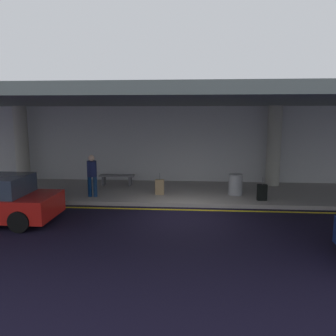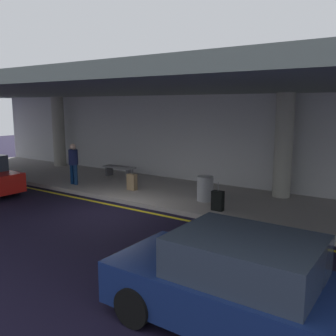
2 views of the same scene
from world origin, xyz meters
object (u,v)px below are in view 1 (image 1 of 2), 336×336
object	(u,v)px
support_column_left_mid	(274,146)
suitcase_upright_primary	(262,192)
support_column_far_left	(22,144)
traveler_with_luggage	(92,173)
suitcase_upright_secondary	(160,187)
bench_metal	(117,178)
trash_bin_steel	(235,185)

from	to	relation	value
support_column_left_mid	suitcase_upright_primary	bearing A→B (deg)	-109.87
support_column_far_left	suitcase_upright_primary	world-z (taller)	support_column_far_left
traveler_with_luggage	suitcase_upright_secondary	size ratio (longest dim) A/B	1.87
support_column_left_mid	bench_metal	xyz separation A→B (m)	(-7.21, -0.59, -1.47)
traveler_with_luggage	suitcase_upright_primary	distance (m)	6.67
support_column_left_mid	traveler_with_luggage	xyz separation A→B (m)	(-7.69, -2.82, -0.86)
traveler_with_luggage	bench_metal	distance (m)	2.36
support_column_far_left	trash_bin_steel	xyz separation A→B (m)	(10.04, -2.07, -1.40)
support_column_left_mid	suitcase_upright_secondary	size ratio (longest dim) A/B	4.06
suitcase_upright_secondary	bench_metal	xyz separation A→B (m)	(-2.16, 1.67, 0.04)
trash_bin_steel	suitcase_upright_secondary	bearing A→B (deg)	-176.53
support_column_far_left	suitcase_upright_secondary	size ratio (longest dim) A/B	4.06
suitcase_upright_primary	bench_metal	world-z (taller)	suitcase_upright_primary
support_column_left_mid	bench_metal	world-z (taller)	support_column_left_mid
suitcase_upright_primary	suitcase_upright_secondary	bearing A→B (deg)	-172.27
suitcase_upright_primary	suitcase_upright_secondary	size ratio (longest dim) A/B	1.00
support_column_left_mid	bench_metal	distance (m)	7.38
bench_metal	suitcase_upright_primary	bearing A→B (deg)	-20.56
bench_metal	support_column_left_mid	bearing A→B (deg)	4.65
traveler_with_luggage	trash_bin_steel	xyz separation A→B (m)	(5.73, 0.75, -0.54)
support_column_far_left	trash_bin_steel	world-z (taller)	support_column_far_left
suitcase_upright_primary	trash_bin_steel	world-z (taller)	suitcase_upright_primary
support_column_far_left	support_column_left_mid	size ratio (longest dim) A/B	1.00
trash_bin_steel	traveler_with_luggage	bearing A→B (deg)	-172.57
support_column_far_left	support_column_left_mid	world-z (taller)	same
suitcase_upright_primary	suitcase_upright_secondary	xyz separation A→B (m)	(-4.00, 0.64, 0.00)
traveler_with_luggage	trash_bin_steel	size ratio (longest dim) A/B	1.98
bench_metal	suitcase_upright_secondary	bearing A→B (deg)	-37.68
suitcase_upright_primary	bench_metal	xyz separation A→B (m)	(-6.16, 2.31, 0.04)
support_column_left_mid	trash_bin_steel	bearing A→B (deg)	-133.37
suitcase_upright_primary	traveler_with_luggage	bearing A→B (deg)	-163.86
support_column_far_left	trash_bin_steel	bearing A→B (deg)	-11.65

